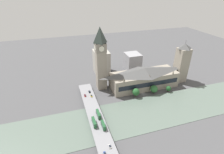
# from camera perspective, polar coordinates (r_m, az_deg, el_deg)

# --- Properties ---
(ground_plane) EXTENTS (600.00, 600.00, 0.00)m
(ground_plane) POSITION_cam_1_polar(r_m,az_deg,el_deg) (216.12, 10.25, -5.58)
(ground_plane) COLOR #4C4C4F
(river_water) EXTENTS (51.87, 360.00, 0.30)m
(river_water) POSITION_cam_1_polar(r_m,az_deg,el_deg) (194.06, 14.55, -10.45)
(river_water) COLOR slate
(river_water) RESTS_ON ground_plane
(parliament_hall) EXTENTS (28.97, 85.53, 26.33)m
(parliament_hall) POSITION_cam_1_polar(r_m,az_deg,el_deg) (225.86, 10.38, -0.15)
(parliament_hall) COLOR gray
(parliament_hall) RESTS_ON ground_plane
(clock_tower) EXTENTS (12.77, 12.77, 77.49)m
(clock_tower) POSITION_cam_1_polar(r_m,az_deg,el_deg) (207.71, -3.72, 6.27)
(clock_tower) COLOR gray
(clock_tower) RESTS_ON ground_plane
(victoria_tower) EXTENTS (14.31, 14.31, 56.46)m
(victoria_tower) POSITION_cam_1_polar(r_m,az_deg,el_deg) (248.83, 21.78, 4.31)
(victoria_tower) COLOR gray
(victoria_tower) RESTS_ON ground_plane
(road_bridge) EXTENTS (135.75, 14.69, 5.30)m
(road_bridge) POSITION_cam_1_polar(r_m,az_deg,el_deg) (170.88, -5.07, -13.84)
(road_bridge) COLOR slate
(road_bridge) RESTS_ON ground_plane
(double_decker_bus_lead) EXTENTS (11.35, 2.57, 4.90)m
(double_decker_bus_lead) POSITION_cam_1_polar(r_m,az_deg,el_deg) (171.51, -4.47, -11.98)
(double_decker_bus_lead) COLOR #235B33
(double_decker_bus_lead) RESTS_ON road_bridge
(double_decker_bus_mid) EXTENTS (11.45, 2.61, 4.91)m
(double_decker_bus_mid) POSITION_cam_1_polar(r_m,az_deg,el_deg) (163.49, -5.88, -14.46)
(double_decker_bus_mid) COLOR #235B33
(double_decker_bus_mid) RESTS_ON road_bridge
(double_decker_bus_rear) EXTENTS (10.07, 2.57, 4.66)m
(double_decker_bus_rear) POSITION_cam_1_polar(r_m,az_deg,el_deg) (160.35, -2.86, -15.41)
(double_decker_bus_rear) COLOR #235B33
(double_decker_bus_rear) RESTS_ON road_bridge
(car_northbound_lead) EXTENTS (4.44, 1.87, 1.27)m
(car_northbound_lead) POSITION_cam_1_polar(r_m,az_deg,el_deg) (202.44, -8.79, -5.97)
(car_northbound_lead) COLOR maroon
(car_northbound_lead) RESTS_ON road_bridge
(car_northbound_mid) EXTENTS (4.70, 1.92, 1.38)m
(car_northbound_mid) POSITION_cam_1_polar(r_m,az_deg,el_deg) (208.27, -7.36, -4.77)
(car_northbound_mid) COLOR black
(car_northbound_mid) RESTS_ON road_bridge
(car_northbound_tail) EXTENTS (3.87, 1.75, 1.38)m
(car_northbound_tail) POSITION_cam_1_polar(r_m,az_deg,el_deg) (146.84, -0.68, -21.71)
(car_northbound_tail) COLOR silver
(car_northbound_tail) RESTS_ON road_bridge
(car_southbound_lead) EXTENTS (4.72, 1.75, 1.31)m
(car_southbound_lead) POSITION_cam_1_polar(r_m,az_deg,el_deg) (142.49, -2.30, -23.87)
(car_southbound_lead) COLOR navy
(car_southbound_lead) RESTS_ON road_bridge
(car_southbound_mid) EXTENTS (4.13, 1.78, 1.43)m
(car_southbound_mid) POSITION_cam_1_polar(r_m,az_deg,el_deg) (200.83, -6.75, -6.10)
(car_southbound_mid) COLOR gold
(car_southbound_mid) RESTS_ON road_bridge
(city_block_west) EXTENTS (23.54, 21.49, 25.53)m
(city_block_west) POSITION_cam_1_polar(r_m,az_deg,el_deg) (271.56, 6.73, 5.03)
(city_block_west) COLOR #939399
(city_block_west) RESTS_ON ground_plane
(city_block_center) EXTENTS (27.44, 20.55, 33.91)m
(city_block_center) POSITION_cam_1_polar(r_m,az_deg,el_deg) (257.39, -3.49, 4.86)
(city_block_center) COLOR #A39E93
(city_block_center) RESTS_ON ground_plane
(tree_embankment_near) EXTENTS (8.99, 8.99, 10.51)m
(tree_embankment_near) POSITION_cam_1_polar(r_m,az_deg,el_deg) (217.75, 13.53, -3.80)
(tree_embankment_near) COLOR brown
(tree_embankment_near) RESTS_ON ground_plane
(tree_embankment_mid) EXTENTS (6.18, 6.18, 7.84)m
(tree_embankment_mid) POSITION_cam_1_polar(r_m,az_deg,el_deg) (225.94, 17.96, -3.59)
(tree_embankment_mid) COLOR brown
(tree_embankment_mid) RESTS_ON ground_plane
(tree_embankment_far) EXTENTS (8.64, 8.64, 11.30)m
(tree_embankment_far) POSITION_cam_1_polar(r_m,az_deg,el_deg) (206.09, 7.81, -4.87)
(tree_embankment_far) COLOR brown
(tree_embankment_far) RESTS_ON ground_plane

